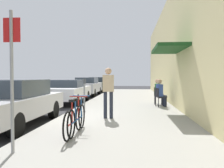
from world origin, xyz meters
TOP-DOWN VIEW (x-y plane):
  - ground_plane at (0.00, 0.00)m, footprint 60.00×60.00m
  - sidewalk_slab at (2.25, 2.00)m, footprint 4.50×32.00m
  - building_facade at (4.65, 2.00)m, footprint 1.40×32.00m
  - parked_car_0 at (-1.10, -1.00)m, footprint 1.80×4.40m
  - parked_car_1 at (-1.10, 5.04)m, footprint 1.80×4.40m
  - parked_car_2 at (-1.10, 10.27)m, footprint 1.80×4.40m
  - parked_car_3 at (-1.10, 15.72)m, footprint 1.80×4.40m
  - parked_car_4 at (-1.10, 21.94)m, footprint 1.80×4.40m
  - parking_meter at (0.45, 2.14)m, footprint 0.12×0.10m
  - street_sign at (0.40, -3.82)m, footprint 0.32×0.06m
  - bicycle_0 at (1.19, -2.49)m, footprint 0.46×1.71m
  - bicycle_1 at (1.21, -2.25)m, footprint 0.46×1.71m
  - cafe_chair_0 at (3.82, 3.04)m, footprint 0.53×0.53m
  - seated_patron_0 at (3.87, 3.05)m, footprint 0.49×0.44m
  - cafe_chair_1 at (3.82, 4.00)m, footprint 0.51×0.51m
  - seated_patron_1 at (3.87, 3.99)m, footprint 0.48×0.42m
  - pedestrian_standing at (1.77, -0.17)m, footprint 0.36×0.22m

SIDE VIEW (x-z plane):
  - ground_plane at x=0.00m, z-range 0.00..0.00m
  - sidewalk_slab at x=2.25m, z-range 0.00..0.12m
  - bicycle_0 at x=1.19m, z-range 0.03..0.93m
  - bicycle_1 at x=1.21m, z-range 0.03..0.93m
  - cafe_chair_0 at x=3.82m, z-range 0.19..1.06m
  - cafe_chair_1 at x=3.82m, z-range 0.19..1.06m
  - parked_car_4 at x=-1.10m, z-range 0.03..1.39m
  - parked_car_1 at x=-1.10m, z-range 0.04..1.38m
  - parked_car_0 at x=-1.10m, z-range 0.02..1.45m
  - parked_car_2 at x=-1.10m, z-range 0.03..1.49m
  - parked_car_3 at x=-1.10m, z-range 0.02..1.50m
  - seated_patron_0 at x=3.87m, z-range 0.17..1.46m
  - seated_patron_1 at x=3.87m, z-range 0.17..1.46m
  - parking_meter at x=0.45m, z-range 0.23..1.55m
  - pedestrian_standing at x=1.77m, z-range 0.27..1.97m
  - street_sign at x=0.40m, z-range 0.34..2.94m
  - building_facade at x=4.65m, z-range 0.00..5.91m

